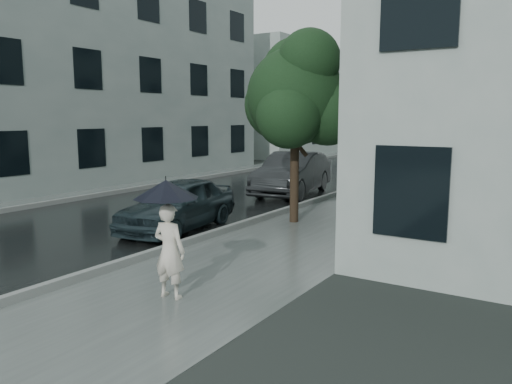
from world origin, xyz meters
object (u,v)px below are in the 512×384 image
Objects in this scene: pedestrian at (169,251)px; lamp_post at (363,109)px; street_tree at (297,95)px; car_near at (178,204)px; car_far at (293,173)px.

lamp_post reaches higher than pedestrian.
street_tree is 4.20m from car_near.
street_tree is 1.08× the size of car_far.
pedestrian is 12.54m from lamp_post.
lamp_post is (-1.49, 12.23, 2.32)m from pedestrian.
pedestrian is at bearing -80.31° from street_tree.
car_near is 0.82× the size of car_far.
car_far is (-2.32, 4.13, -2.60)m from street_tree.
street_tree is 6.07m from lamp_post.
pedestrian is at bearing -81.15° from lamp_post.
car_near is at bearing -128.87° from street_tree.
pedestrian is 10.85m from car_far.
pedestrian is at bearing -80.43° from car_far.
car_far is at bearing -132.50° from lamp_post.
car_near is 6.62m from car_far.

